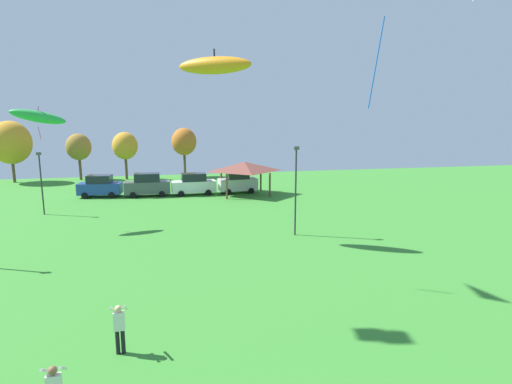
{
  "coord_description": "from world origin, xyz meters",
  "views": [
    {
      "loc": [
        -2.3,
        -0.86,
        7.86
      ],
      "look_at": [
        1.09,
        14.07,
        5.16
      ],
      "focal_mm": 28.0,
      "sensor_mm": 36.0,
      "label": 1
    }
  ],
  "objects_px": {
    "light_post_1": "(41,179)",
    "treeline_tree_2": "(125,146)",
    "parked_car_third_from_left": "(194,184)",
    "light_post_0": "(296,186)",
    "parked_car_leftmost": "(100,186)",
    "parked_car_rightmost_in_row": "(238,182)",
    "park_pavilion": "(245,167)",
    "treeline_tree_3": "(184,142)",
    "kite_flying_5": "(38,117)",
    "kite_flying_7": "(214,65)",
    "treeline_tree_1": "(79,147)",
    "treeline_tree_0": "(11,143)",
    "person_standing_mid_field": "(119,326)",
    "parked_car_second_from_left": "(147,185)"
  },
  "relations": [
    {
      "from": "kite_flying_5",
      "to": "treeline_tree_1",
      "type": "height_order",
      "value": "kite_flying_5"
    },
    {
      "from": "treeline_tree_0",
      "to": "light_post_0",
      "type": "bearing_deg",
      "value": -48.38
    },
    {
      "from": "light_post_0",
      "to": "treeline_tree_1",
      "type": "relative_size",
      "value": 0.99
    },
    {
      "from": "parked_car_leftmost",
      "to": "park_pavilion",
      "type": "relative_size",
      "value": 0.76
    },
    {
      "from": "parked_car_third_from_left",
      "to": "park_pavilion",
      "type": "distance_m",
      "value": 5.88
    },
    {
      "from": "treeline_tree_1",
      "to": "parked_car_leftmost",
      "type": "bearing_deg",
      "value": -71.97
    },
    {
      "from": "treeline_tree_1",
      "to": "treeline_tree_3",
      "type": "bearing_deg",
      "value": -1.14
    },
    {
      "from": "park_pavilion",
      "to": "treeline_tree_1",
      "type": "xyz_separation_m",
      "value": [
        -19.75,
        16.14,
        1.39
      ]
    },
    {
      "from": "parked_car_leftmost",
      "to": "light_post_1",
      "type": "distance_m",
      "value": 8.57
    },
    {
      "from": "person_standing_mid_field",
      "to": "treeline_tree_3",
      "type": "distance_m",
      "value": 45.08
    },
    {
      "from": "light_post_0",
      "to": "kite_flying_5",
      "type": "bearing_deg",
      "value": 160.78
    },
    {
      "from": "kite_flying_5",
      "to": "kite_flying_7",
      "type": "relative_size",
      "value": 0.8
    },
    {
      "from": "light_post_0",
      "to": "treeline_tree_3",
      "type": "height_order",
      "value": "treeline_tree_3"
    },
    {
      "from": "person_standing_mid_field",
      "to": "light_post_0",
      "type": "distance_m",
      "value": 16.54
    },
    {
      "from": "treeline_tree_1",
      "to": "treeline_tree_2",
      "type": "relative_size",
      "value": 0.97
    },
    {
      "from": "parked_car_rightmost_in_row",
      "to": "kite_flying_7",
      "type": "bearing_deg",
      "value": -108.63
    },
    {
      "from": "parked_car_rightmost_in_row",
      "to": "park_pavilion",
      "type": "height_order",
      "value": "park_pavilion"
    },
    {
      "from": "parked_car_second_from_left",
      "to": "park_pavilion",
      "type": "distance_m",
      "value": 10.57
    },
    {
      "from": "kite_flying_5",
      "to": "treeline_tree_2",
      "type": "relative_size",
      "value": 0.59
    },
    {
      "from": "parked_car_rightmost_in_row",
      "to": "light_post_1",
      "type": "relative_size",
      "value": 0.81
    },
    {
      "from": "parked_car_rightmost_in_row",
      "to": "parked_car_leftmost",
      "type": "bearing_deg",
      "value": 173.01
    },
    {
      "from": "park_pavilion",
      "to": "treeline_tree_3",
      "type": "height_order",
      "value": "treeline_tree_3"
    },
    {
      "from": "parked_car_third_from_left",
      "to": "kite_flying_5",
      "type": "bearing_deg",
      "value": -138.44
    },
    {
      "from": "light_post_0",
      "to": "treeline_tree_0",
      "type": "xyz_separation_m",
      "value": [
        -28.13,
        31.67,
        1.69
      ]
    },
    {
      "from": "kite_flying_7",
      "to": "light_post_0",
      "type": "height_order",
      "value": "kite_flying_7"
    },
    {
      "from": "person_standing_mid_field",
      "to": "treeline_tree_2",
      "type": "relative_size",
      "value": 0.28
    },
    {
      "from": "kite_flying_5",
      "to": "kite_flying_7",
      "type": "height_order",
      "value": "kite_flying_7"
    },
    {
      "from": "treeline_tree_1",
      "to": "light_post_1",
      "type": "bearing_deg",
      "value": -87.13
    },
    {
      "from": "parked_car_rightmost_in_row",
      "to": "treeline_tree_3",
      "type": "relative_size",
      "value": 0.62
    },
    {
      "from": "kite_flying_7",
      "to": "treeline_tree_2",
      "type": "bearing_deg",
      "value": 105.42
    },
    {
      "from": "light_post_1",
      "to": "treeline_tree_3",
      "type": "distance_m",
      "value": 25.07
    },
    {
      "from": "treeline_tree_1",
      "to": "parked_car_rightmost_in_row",
      "type": "bearing_deg",
      "value": -37.62
    },
    {
      "from": "person_standing_mid_field",
      "to": "park_pavilion",
      "type": "bearing_deg",
      "value": 87.7
    },
    {
      "from": "parked_car_third_from_left",
      "to": "light_post_1",
      "type": "height_order",
      "value": "light_post_1"
    },
    {
      "from": "light_post_1",
      "to": "treeline_tree_2",
      "type": "height_order",
      "value": "treeline_tree_2"
    },
    {
      "from": "light_post_0",
      "to": "treeline_tree_1",
      "type": "height_order",
      "value": "treeline_tree_1"
    },
    {
      "from": "person_standing_mid_field",
      "to": "treeline_tree_1",
      "type": "distance_m",
      "value": 46.13
    },
    {
      "from": "treeline_tree_3",
      "to": "light_post_0",
      "type": "bearing_deg",
      "value": -79.37
    },
    {
      "from": "light_post_1",
      "to": "treeline_tree_2",
      "type": "distance_m",
      "value": 21.23
    },
    {
      "from": "kite_flying_7",
      "to": "parked_car_third_from_left",
      "type": "height_order",
      "value": "kite_flying_7"
    },
    {
      "from": "parked_car_rightmost_in_row",
      "to": "treeline_tree_0",
      "type": "relative_size",
      "value": 0.54
    },
    {
      "from": "light_post_0",
      "to": "treeline_tree_1",
      "type": "bearing_deg",
      "value": 121.86
    },
    {
      "from": "parked_car_leftmost",
      "to": "parked_car_third_from_left",
      "type": "relative_size",
      "value": 0.95
    },
    {
      "from": "parked_car_leftmost",
      "to": "parked_car_rightmost_in_row",
      "type": "distance_m",
      "value": 14.66
    },
    {
      "from": "parked_car_third_from_left",
      "to": "light_post_0",
      "type": "bearing_deg",
      "value": -74.08
    },
    {
      "from": "light_post_0",
      "to": "parked_car_rightmost_in_row",
      "type": "bearing_deg",
      "value": 92.98
    },
    {
      "from": "person_standing_mid_field",
      "to": "parked_car_second_from_left",
      "type": "distance_m",
      "value": 30.28
    },
    {
      "from": "parked_car_leftmost",
      "to": "treeline_tree_0",
      "type": "bearing_deg",
      "value": 139.52
    },
    {
      "from": "person_standing_mid_field",
      "to": "treeline_tree_0",
      "type": "height_order",
      "value": "treeline_tree_0"
    },
    {
      "from": "parked_car_third_from_left",
      "to": "park_pavilion",
      "type": "bearing_deg",
      "value": -15.11
    }
  ]
}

